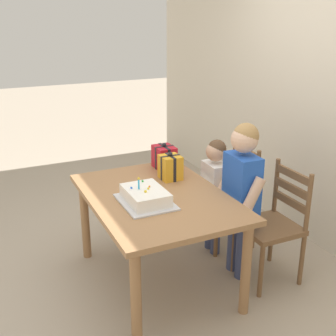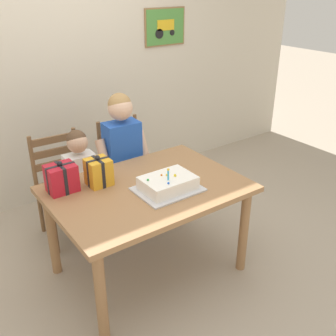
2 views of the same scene
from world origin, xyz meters
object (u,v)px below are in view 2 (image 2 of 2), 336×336
at_px(dining_table, 148,199).
at_px(chair_right, 127,168).
at_px(birthday_cake, 168,184).
at_px(chair_left, 64,187).
at_px(gift_box_red_large, 99,172).
at_px(child_older, 123,150).
at_px(child_younger, 81,177).
at_px(gift_box_beside_cake, 62,178).

xyz_separation_m(dining_table, chair_right, (0.31, 0.85, -0.18)).
relative_size(birthday_cake, chair_left, 0.48).
bearing_deg(chair_left, dining_table, -69.87).
relative_size(dining_table, gift_box_red_large, 5.94).
distance_m(gift_box_red_large, chair_left, 0.72).
relative_size(chair_right, child_older, 0.73).
bearing_deg(chair_left, chair_right, 0.00).
xyz_separation_m(dining_table, child_younger, (-0.23, 0.63, -0.02)).
bearing_deg(gift_box_red_large, child_younger, 86.44).
height_order(birthday_cake, chair_right, birthday_cake).
height_order(dining_table, birthday_cake, birthday_cake).
distance_m(dining_table, child_younger, 0.68).
relative_size(chair_left, child_older, 0.73).
distance_m(dining_table, birthday_cake, 0.21).
bearing_deg(gift_box_red_large, birthday_cake, -45.82).
distance_m(gift_box_red_large, child_younger, 0.46).
bearing_deg(dining_table, chair_right, 69.76).
height_order(gift_box_red_large, child_younger, child_younger).
relative_size(gift_box_red_large, gift_box_beside_cake, 1.00).
relative_size(gift_box_red_large, chair_right, 0.25).
xyz_separation_m(chair_left, child_older, (0.47, -0.21, 0.30)).
bearing_deg(child_older, gift_box_beside_cake, -153.15).
bearing_deg(chair_left, child_younger, -69.83).
xyz_separation_m(birthday_cake, gift_box_beside_cake, (-0.60, 0.42, 0.05)).
relative_size(birthday_cake, chair_right, 0.48).
bearing_deg(child_younger, chair_right, 21.41).
bearing_deg(chair_right, birthday_cake, -102.83).
height_order(child_older, child_younger, child_older).
relative_size(dining_table, birthday_cake, 3.09).
distance_m(dining_table, child_older, 0.66).
distance_m(chair_right, child_older, 0.40).
xyz_separation_m(gift_box_red_large, chair_right, (0.57, 0.61, -0.37)).
height_order(gift_box_red_large, chair_right, gift_box_red_large).
xyz_separation_m(dining_table, chair_left, (-0.31, 0.85, -0.18)).
xyz_separation_m(chair_right, child_older, (-0.15, -0.21, 0.30)).
bearing_deg(dining_table, chair_left, 110.13).
height_order(chair_right, child_younger, child_younger).
xyz_separation_m(chair_left, chair_right, (0.62, 0.00, 0.00)).
distance_m(dining_table, chair_left, 0.92).
bearing_deg(child_younger, child_older, -0.07).
bearing_deg(dining_table, child_older, 75.70).
bearing_deg(gift_box_red_large, dining_table, -42.20).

